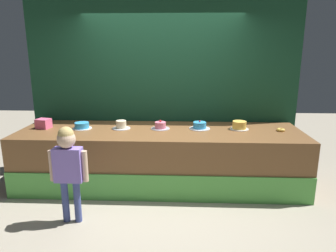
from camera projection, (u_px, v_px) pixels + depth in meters
name	position (u px, v px, depth m)	size (l,w,h in m)	color
ground_plane	(157.00, 201.00, 4.10)	(12.00, 12.00, 0.00)	#ADA38E
stage_platform	(160.00, 157.00, 4.55)	(4.08, 1.16, 0.83)	brown
curtain_backdrop	(163.00, 84.00, 4.96)	(4.29, 0.08, 2.85)	#19472D
child_figure	(68.00, 162.00, 3.45)	(0.44, 0.20, 1.15)	#3F4C8C
pink_box	(43.00, 124.00, 4.56)	(0.19, 0.16, 0.14)	pink
donut	(281.00, 130.00, 4.40)	(0.12, 0.12, 0.04)	#F2BF4C
cake_far_left	(82.00, 126.00, 4.53)	(0.28, 0.28, 0.09)	white
cake_left	(121.00, 125.00, 4.53)	(0.27, 0.27, 0.12)	silver
cake_center	(160.00, 126.00, 4.52)	(0.28, 0.28, 0.14)	silver
cake_right	(200.00, 126.00, 4.53)	(0.31, 0.31, 0.13)	silver
cake_far_right	(239.00, 125.00, 4.50)	(0.27, 0.27, 0.12)	white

